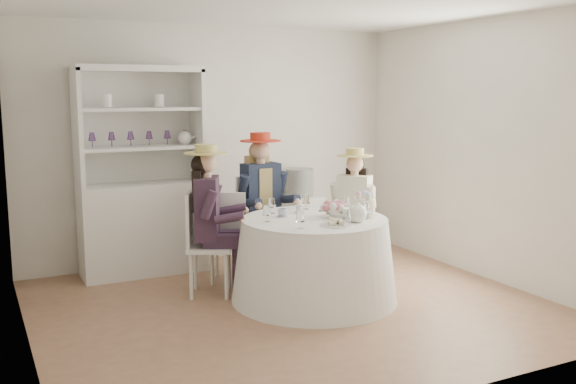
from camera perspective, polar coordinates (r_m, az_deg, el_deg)
name	(u,v)px	position (r m, az deg, el deg)	size (l,w,h in m)	color
ground	(293,306)	(5.99, 0.44, -10.11)	(4.50, 4.50, 0.00)	#8A5F45
ceiling	(293,3)	(5.71, 0.47, 16.44)	(4.50, 4.50, 0.00)	white
wall_back	(215,144)	(7.52, -6.52, 4.26)	(4.50, 4.50, 0.00)	silver
wall_front	(442,191)	(4.03, 13.51, 0.08)	(4.50, 4.50, 0.00)	silver
wall_left	(20,175)	(5.09, -22.74, 1.42)	(4.50, 4.50, 0.00)	silver
wall_right	(485,150)	(7.01, 17.09, 3.59)	(4.50, 4.50, 0.00)	silver
tea_table	(314,259)	(6.07, 2.35, -6.00)	(1.56, 1.56, 0.78)	white
hutch	(142,201)	(7.07, -12.85, -0.79)	(1.35, 0.58, 2.22)	silver
side_table	(300,224)	(7.84, 1.04, -2.89)	(0.45, 0.45, 0.70)	silver
hatbox	(300,183)	(7.75, 1.05, 0.85)	(0.33, 0.33, 0.33)	black
guest_left	(210,211)	(6.17, -6.97, -1.68)	(0.62, 0.56, 1.46)	silver
guest_mid	(262,195)	(6.82, -2.35, -0.27)	(0.56, 0.58, 1.53)	silver
guest_right	(353,204)	(6.90, 5.83, -1.03)	(0.58, 0.56, 1.36)	silver
spare_chair	(228,234)	(6.59, -5.32, -3.72)	(0.54, 0.54, 0.96)	silver
teacup_a	(283,213)	(6.03, -0.49, -1.91)	(0.09, 0.09, 0.07)	white
teacup_b	(299,210)	(6.24, 0.96, -1.60)	(0.06, 0.06, 0.06)	white
teacup_c	(336,211)	(6.20, 4.25, -1.67)	(0.08, 0.08, 0.06)	white
flower_bowl	(340,215)	(5.99, 4.62, -2.08)	(0.22, 0.22, 0.06)	white
flower_arrangement	(334,207)	(6.05, 4.10, -1.32)	(0.20, 0.20, 0.07)	#CD667A
table_teapot	(357,213)	(5.83, 6.19, -1.91)	(0.25, 0.18, 0.18)	white
sandwich_plate	(336,224)	(5.68, 4.28, -2.82)	(0.28, 0.28, 0.06)	white
cupcake_stand	(364,208)	(6.08, 6.73, -1.39)	(0.25, 0.25, 0.24)	white
stemware_set	(315,210)	(5.97, 2.37, -1.64)	(0.99, 0.99, 0.15)	white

